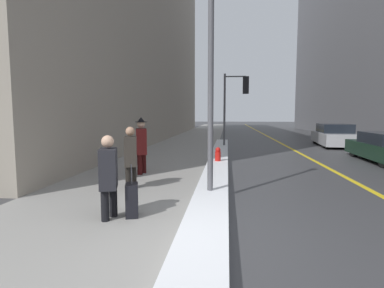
% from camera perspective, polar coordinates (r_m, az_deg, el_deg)
% --- Properties ---
extents(ground_plane, '(160.00, 160.00, 0.00)m').
position_cam_1_polar(ground_plane, '(4.33, -0.99, -19.34)').
color(ground_plane, '#38383A').
extents(sidewalk_slab, '(4.00, 80.00, 0.01)m').
position_cam_1_polar(sidewalk_slab, '(19.14, -0.90, 0.10)').
color(sidewalk_slab, gray).
rests_on(sidewalk_slab, ground).
extents(road_centre_stripe, '(0.16, 80.00, 0.00)m').
position_cam_1_polar(road_centre_stripe, '(19.29, 17.05, -0.12)').
color(road_centre_stripe, gold).
rests_on(road_centre_stripe, ground).
extents(snow_bank_curb, '(0.71, 17.44, 0.22)m').
position_cam_1_polar(snow_bank_curb, '(11.13, 5.02, -3.33)').
color(snow_bank_curb, white).
rests_on(snow_bank_curb, ground).
extents(building_facade_left, '(6.00, 36.00, 17.29)m').
position_cam_1_polar(building_facade_left, '(25.96, -11.11, 20.68)').
color(building_facade_left, gray).
rests_on(building_facade_left, ground).
extents(lamp_post, '(0.28, 0.28, 4.91)m').
position_cam_1_polar(lamp_post, '(6.38, 3.61, 15.60)').
color(lamp_post, '#515156').
rests_on(lamp_post, ground).
extents(traffic_light_near, '(1.31, 0.33, 3.98)m').
position_cam_1_polar(traffic_light_near, '(16.16, 8.62, 9.24)').
color(traffic_light_near, '#515156').
rests_on(traffic_light_near, ground).
extents(pedestrian_nearside, '(0.41, 0.54, 1.48)m').
position_cam_1_polar(pedestrian_nearside, '(5.39, -15.63, -5.37)').
color(pedestrian_nearside, black).
rests_on(pedestrian_nearside, ground).
extents(pedestrian_trailing, '(0.42, 0.56, 1.54)m').
position_cam_1_polar(pedestrian_trailing, '(7.49, -11.61, -1.99)').
color(pedestrian_trailing, black).
rests_on(pedestrian_trailing, ground).
extents(pedestrian_in_glasses, '(0.46, 0.61, 1.76)m').
position_cam_1_polar(pedestrian_in_glasses, '(9.30, -9.61, 0.15)').
color(pedestrian_in_glasses, '#340C0C').
rests_on(pedestrian_in_glasses, ground).
extents(parked_car_silver, '(2.17, 4.70, 1.31)m').
position_cam_1_polar(parked_car_silver, '(19.51, 25.37, 1.46)').
color(parked_car_silver, '#B2B2B7').
rests_on(parked_car_silver, ground).
extents(rolling_suitcase, '(0.31, 0.41, 0.95)m').
position_cam_1_polar(rolling_suitcase, '(5.55, -11.38, -10.45)').
color(rolling_suitcase, black).
rests_on(rolling_suitcase, ground).
extents(fire_hydrant, '(0.20, 0.20, 0.70)m').
position_cam_1_polar(fire_hydrant, '(10.53, 4.95, -2.54)').
color(fire_hydrant, red).
rests_on(fire_hydrant, ground).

